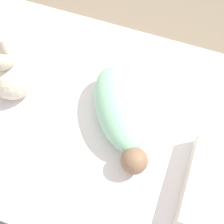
# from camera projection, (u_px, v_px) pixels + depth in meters

# --- Properties ---
(ground_plane) EXTENTS (12.00, 12.00, 0.00)m
(ground_plane) POSITION_uv_depth(u_px,v_px,m) (106.00, 139.00, 1.49)
(ground_plane) COLOR #7A6B56
(bed_mattress) EXTENTS (1.50, 1.01, 0.22)m
(bed_mattress) POSITION_uv_depth(u_px,v_px,m) (105.00, 130.00, 1.39)
(bed_mattress) COLOR white
(bed_mattress) RESTS_ON ground_plane
(swaddled_baby) EXTENTS (0.37, 0.45, 0.15)m
(swaddled_baby) POSITION_uv_depth(u_px,v_px,m) (121.00, 112.00, 1.22)
(swaddled_baby) COLOR #99D6B2
(swaddled_baby) RESTS_ON bed_mattress
(bunny_plush) EXTENTS (0.20, 0.20, 0.34)m
(bunny_plush) POSITION_uv_depth(u_px,v_px,m) (10.00, 73.00, 1.25)
(bunny_plush) COLOR beige
(bunny_plush) RESTS_ON bed_mattress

